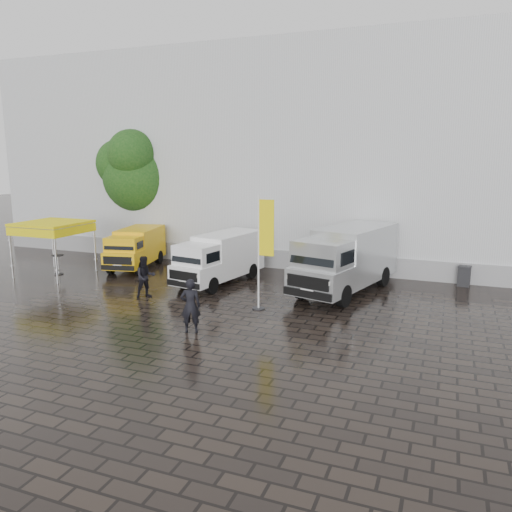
{
  "coord_description": "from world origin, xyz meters",
  "views": [
    {
      "loc": [
        7.46,
        -17.19,
        5.97
      ],
      "look_at": [
        -0.11,
        2.2,
        1.81
      ],
      "focal_mm": 35.0,
      "sensor_mm": 36.0,
      "label": 1
    }
  ],
  "objects_px": {
    "flagpole": "(263,247)",
    "wheelie_bin": "(464,276)",
    "person_tent": "(145,277)",
    "cocktail_table": "(58,265)",
    "canopy_tent": "(51,226)",
    "van_yellow": "(136,249)",
    "van_white": "(219,259)",
    "van_silver": "(346,261)",
    "person_front": "(190,306)"
  },
  "relations": [
    {
      "from": "van_white",
      "to": "van_silver",
      "type": "height_order",
      "value": "van_silver"
    },
    {
      "from": "cocktail_table",
      "to": "flagpole",
      "type": "bearing_deg",
      "value": -8.55
    },
    {
      "from": "flagpole",
      "to": "cocktail_table",
      "type": "relative_size",
      "value": 4.47
    },
    {
      "from": "van_yellow",
      "to": "van_white",
      "type": "bearing_deg",
      "value": -25.02
    },
    {
      "from": "cocktail_table",
      "to": "person_front",
      "type": "height_order",
      "value": "person_front"
    },
    {
      "from": "van_yellow",
      "to": "canopy_tent",
      "type": "bearing_deg",
      "value": -148.65
    },
    {
      "from": "van_silver",
      "to": "cocktail_table",
      "type": "height_order",
      "value": "van_silver"
    },
    {
      "from": "flagpole",
      "to": "person_tent",
      "type": "xyz_separation_m",
      "value": [
        -5.32,
        -0.18,
        -1.61
      ]
    },
    {
      "from": "van_yellow",
      "to": "cocktail_table",
      "type": "height_order",
      "value": "van_yellow"
    },
    {
      "from": "van_yellow",
      "to": "person_front",
      "type": "xyz_separation_m",
      "value": [
        7.66,
        -7.86,
        -0.11
      ]
    },
    {
      "from": "cocktail_table",
      "to": "van_white",
      "type": "bearing_deg",
      "value": 9.22
    },
    {
      "from": "van_white",
      "to": "cocktail_table",
      "type": "distance_m",
      "value": 8.67
    },
    {
      "from": "cocktail_table",
      "to": "person_tent",
      "type": "xyz_separation_m",
      "value": [
        6.61,
        -1.97,
        0.39
      ]
    },
    {
      "from": "flagpole",
      "to": "person_front",
      "type": "bearing_deg",
      "value": -112.31
    },
    {
      "from": "cocktail_table",
      "to": "canopy_tent",
      "type": "bearing_deg",
      "value": -127.57
    },
    {
      "from": "van_white",
      "to": "person_tent",
      "type": "xyz_separation_m",
      "value": [
        -1.92,
        -3.36,
        -0.27
      ]
    },
    {
      "from": "van_yellow",
      "to": "van_silver",
      "type": "bearing_deg",
      "value": -15.5
    },
    {
      "from": "canopy_tent",
      "to": "flagpole",
      "type": "relative_size",
      "value": 0.66
    },
    {
      "from": "van_yellow",
      "to": "flagpole",
      "type": "relative_size",
      "value": 1.01
    },
    {
      "from": "van_white",
      "to": "cocktail_table",
      "type": "bearing_deg",
      "value": -160.79
    },
    {
      "from": "canopy_tent",
      "to": "person_front",
      "type": "distance_m",
      "value": 11.89
    },
    {
      "from": "van_yellow",
      "to": "person_tent",
      "type": "xyz_separation_m",
      "value": [
        3.72,
        -4.66,
        -0.16
      ]
    },
    {
      "from": "flagpole",
      "to": "wheelie_bin",
      "type": "height_order",
      "value": "flagpole"
    },
    {
      "from": "van_white",
      "to": "cocktail_table",
      "type": "xyz_separation_m",
      "value": [
        -8.53,
        -1.38,
        -0.66
      ]
    },
    {
      "from": "van_white",
      "to": "flagpole",
      "type": "relative_size",
      "value": 1.18
    },
    {
      "from": "van_white",
      "to": "person_front",
      "type": "height_order",
      "value": "van_white"
    },
    {
      "from": "cocktail_table",
      "to": "person_tent",
      "type": "height_order",
      "value": "person_tent"
    },
    {
      "from": "van_silver",
      "to": "flagpole",
      "type": "height_order",
      "value": "flagpole"
    },
    {
      "from": "van_silver",
      "to": "canopy_tent",
      "type": "xyz_separation_m",
      "value": [
        -14.56,
        -2.12,
        1.12
      ]
    },
    {
      "from": "van_white",
      "to": "van_yellow",
      "type": "bearing_deg",
      "value": 176.96
    },
    {
      "from": "van_yellow",
      "to": "cocktail_table",
      "type": "relative_size",
      "value": 4.5
    },
    {
      "from": "van_white",
      "to": "flagpole",
      "type": "bearing_deg",
      "value": -33.07
    },
    {
      "from": "person_tent",
      "to": "flagpole",
      "type": "bearing_deg",
      "value": -46.78
    },
    {
      "from": "person_tent",
      "to": "van_yellow",
      "type": "bearing_deg",
      "value": 79.85
    },
    {
      "from": "flagpole",
      "to": "van_yellow",
      "type": "bearing_deg",
      "value": 153.61
    },
    {
      "from": "flagpole",
      "to": "wheelie_bin",
      "type": "xyz_separation_m",
      "value": [
        7.51,
        6.87,
        -2.03
      ]
    },
    {
      "from": "van_yellow",
      "to": "van_silver",
      "type": "height_order",
      "value": "van_silver"
    },
    {
      "from": "van_white",
      "to": "cocktail_table",
      "type": "height_order",
      "value": "van_white"
    },
    {
      "from": "canopy_tent",
      "to": "flagpole",
      "type": "bearing_deg",
      "value": -7.84
    },
    {
      "from": "cocktail_table",
      "to": "van_silver",
      "type": "bearing_deg",
      "value": 7.8
    },
    {
      "from": "person_front",
      "to": "person_tent",
      "type": "relative_size",
      "value": 1.06
    },
    {
      "from": "person_tent",
      "to": "cocktail_table",
      "type": "bearing_deg",
      "value": 114.67
    },
    {
      "from": "van_silver",
      "to": "wheelie_bin",
      "type": "bearing_deg",
      "value": 46.65
    },
    {
      "from": "canopy_tent",
      "to": "cocktail_table",
      "type": "distance_m",
      "value": 2.05
    },
    {
      "from": "van_yellow",
      "to": "cocktail_table",
      "type": "distance_m",
      "value": 3.99
    },
    {
      "from": "canopy_tent",
      "to": "cocktail_table",
      "type": "xyz_separation_m",
      "value": [
        0.11,
        0.14,
        -2.04
      ]
    },
    {
      "from": "cocktail_table",
      "to": "person_tent",
      "type": "distance_m",
      "value": 6.91
    },
    {
      "from": "van_silver",
      "to": "wheelie_bin",
      "type": "relative_size",
      "value": 6.91
    },
    {
      "from": "cocktail_table",
      "to": "wheelie_bin",
      "type": "relative_size",
      "value": 1.06
    },
    {
      "from": "wheelie_bin",
      "to": "van_silver",
      "type": "bearing_deg",
      "value": -142.48
    }
  ]
}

